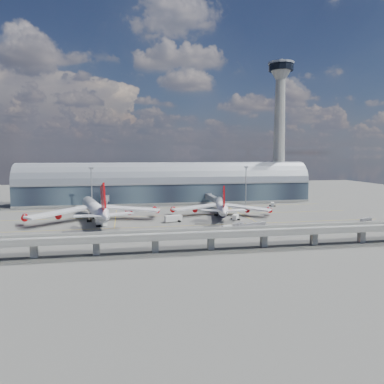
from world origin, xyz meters
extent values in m
plane|color=#474744|center=(0.00, 0.00, 0.00)|extent=(500.00, 500.00, 0.00)
cube|color=gold|center=(0.00, -10.00, 0.01)|extent=(200.00, 0.25, 0.01)
cube|color=gold|center=(0.00, 20.00, 0.01)|extent=(200.00, 0.25, 0.01)
cube|color=gold|center=(0.00, 50.00, 0.01)|extent=(200.00, 0.25, 0.01)
cube|color=gold|center=(-35.00, 30.00, 0.01)|extent=(0.25, 80.00, 0.01)
cube|color=gold|center=(35.00, 30.00, 0.01)|extent=(0.25, 80.00, 0.01)
cube|color=#202836|center=(0.00, 78.00, 7.00)|extent=(200.00, 28.00, 14.00)
cylinder|color=gray|center=(0.00, 78.00, 14.00)|extent=(200.00, 28.00, 28.00)
cube|color=gray|center=(0.00, 64.00, 14.00)|extent=(200.00, 1.00, 1.20)
cube|color=gray|center=(0.00, 78.00, 0.60)|extent=(200.00, 30.00, 1.20)
cube|color=gray|center=(85.00, 83.00, 4.00)|extent=(18.00, 18.00, 8.00)
cone|color=gray|center=(85.00, 83.00, 45.00)|extent=(10.00, 10.00, 90.00)
cone|color=gray|center=(85.00, 83.00, 92.00)|extent=(16.00, 16.00, 8.00)
cylinder|color=black|center=(85.00, 83.00, 97.00)|extent=(18.00, 18.00, 5.00)
cylinder|color=gray|center=(85.00, 83.00, 100.00)|extent=(19.00, 19.00, 1.50)
cylinder|color=gray|center=(85.00, 83.00, 101.50)|extent=(2.40, 2.40, 3.00)
cube|color=gray|center=(0.00, -55.00, 5.50)|extent=(220.00, 8.50, 1.20)
cube|color=gray|center=(0.00, -59.00, 6.60)|extent=(220.00, 0.40, 1.20)
cube|color=gray|center=(0.00, -51.00, 6.60)|extent=(220.00, 0.40, 1.20)
cube|color=gray|center=(0.00, -56.50, 6.15)|extent=(220.00, 0.12, 0.12)
cube|color=gray|center=(0.00, -53.50, 6.15)|extent=(220.00, 0.12, 0.12)
cube|color=gray|center=(-60.00, -55.00, 2.50)|extent=(2.20, 2.20, 5.00)
cube|color=gray|center=(-40.00, -55.00, 2.50)|extent=(2.20, 2.20, 5.00)
cube|color=gray|center=(-20.00, -55.00, 2.50)|extent=(2.20, 2.20, 5.00)
cube|color=gray|center=(0.00, -55.00, 2.50)|extent=(2.20, 2.20, 5.00)
cube|color=gray|center=(20.00, -55.00, 2.50)|extent=(2.20, 2.20, 5.00)
cube|color=gray|center=(40.00, -55.00, 2.50)|extent=(2.20, 2.20, 5.00)
cube|color=gray|center=(60.00, -55.00, 2.50)|extent=(2.20, 2.20, 5.00)
cylinder|color=gray|center=(-50.00, 55.00, 12.50)|extent=(0.70, 0.70, 25.00)
cube|color=gray|center=(-50.00, 55.00, 25.20)|extent=(3.00, 0.40, 1.00)
cylinder|color=gray|center=(50.00, 55.00, 12.50)|extent=(0.70, 0.70, 25.00)
cube|color=gray|center=(50.00, 55.00, 25.20)|extent=(3.00, 0.40, 1.00)
cylinder|color=white|center=(-45.46, 12.83, 6.31)|extent=(17.53, 54.12, 6.51)
cone|color=white|center=(-51.67, 42.20, 6.31)|extent=(8.05, 9.31, 6.51)
cone|color=white|center=(-38.83, -18.53, 7.12)|extent=(8.89, 13.29, 6.51)
cube|color=#BB080B|center=(-39.46, -15.55, 15.15)|extent=(3.21, 12.05, 13.47)
cube|color=white|center=(-61.70, 7.32, 5.49)|extent=(30.37, 27.29, 2.63)
cube|color=white|center=(-28.38, 14.36, 5.49)|extent=(33.76, 16.89, 2.63)
cylinder|color=#BB080B|center=(-62.73, 9.18, 3.66)|extent=(4.24, 5.65, 3.25)
cylinder|color=#BB080B|center=(-77.54, 6.05, 3.66)|extent=(4.24, 5.65, 3.25)
cylinder|color=#BB080B|center=(-28.19, 16.48, 3.66)|extent=(4.24, 5.65, 3.25)
cylinder|color=#BB080B|center=(-13.38, 19.61, 3.66)|extent=(4.24, 5.65, 3.25)
cylinder|color=gray|center=(-49.40, 31.44, 1.53)|extent=(0.51, 0.51, 3.05)
cylinder|color=gray|center=(-47.80, 8.18, 1.53)|extent=(0.61, 0.61, 3.05)
cylinder|color=gray|center=(-41.44, 9.52, 1.53)|extent=(0.61, 0.61, 3.05)
cylinder|color=black|center=(-47.80, 8.18, 0.56)|extent=(2.50, 1.96, 1.53)
cylinder|color=black|center=(-41.44, 9.52, 0.56)|extent=(2.50, 1.96, 1.53)
cylinder|color=white|center=(22.91, 17.44, 5.26)|extent=(13.89, 43.28, 5.17)
cone|color=white|center=(27.87, 41.17, 5.26)|extent=(6.52, 8.04, 5.17)
cone|color=white|center=(17.59, -8.03, 5.98)|extent=(7.25, 11.54, 5.17)
cube|color=#BB080B|center=(18.14, -5.42, 12.75)|extent=(2.79, 10.57, 11.81)
cube|color=white|center=(8.88, 18.55, 4.55)|extent=(27.83, 14.36, 2.21)
cube|color=white|center=(36.22, 12.84, 4.55)|extent=(25.24, 22.71, 2.21)
cylinder|color=black|center=(22.91, 17.44, 3.84)|extent=(12.22, 38.79, 4.40)
cylinder|color=#BB080B|center=(8.73, 20.40, 2.94)|extent=(3.71, 4.95, 2.85)
cylinder|color=#BB080B|center=(-3.42, 22.94, 2.94)|extent=(3.71, 4.95, 2.85)
cylinder|color=#BB080B|center=(37.09, 14.48, 2.94)|extent=(3.71, 4.95, 2.85)
cylinder|color=#BB080B|center=(49.24, 11.94, 2.94)|extent=(3.71, 4.95, 2.85)
cylinder|color=gray|center=(26.02, 32.33, 1.34)|extent=(0.45, 0.45, 2.68)
cylinder|color=gray|center=(19.39, 14.53, 1.34)|extent=(0.54, 0.54, 2.68)
cylinder|color=gray|center=(24.98, 13.37, 1.34)|extent=(0.54, 0.54, 2.68)
cylinder|color=black|center=(19.39, 14.53, 0.49)|extent=(2.19, 1.71, 1.34)
cylinder|color=black|center=(24.98, 13.37, 0.49)|extent=(2.19, 1.71, 1.34)
cube|color=gray|center=(-41.96, 52.00, 5.20)|extent=(3.00, 24.00, 3.00)
cube|color=gray|center=(-41.96, 40.00, 5.20)|extent=(3.60, 3.60, 3.40)
cylinder|color=gray|center=(-41.96, 64.00, 5.20)|extent=(4.40, 4.40, 4.00)
cylinder|color=gray|center=(-41.96, 40.00, 1.70)|extent=(0.50, 0.50, 3.40)
cylinder|color=black|center=(-41.96, 40.00, 0.35)|extent=(1.40, 0.80, 0.80)
cube|color=gray|center=(26.41, 50.00, 5.20)|extent=(3.00, 28.00, 3.00)
cube|color=gray|center=(26.41, 36.00, 5.20)|extent=(3.60, 3.60, 3.40)
cylinder|color=gray|center=(26.41, 64.00, 5.20)|extent=(4.40, 4.40, 4.00)
cylinder|color=gray|center=(26.41, 36.00, 1.70)|extent=(0.50, 0.50, 3.40)
cylinder|color=black|center=(26.41, 36.00, 0.35)|extent=(1.40, 0.80, 0.80)
cube|color=silver|center=(-41.13, -3.11, 1.59)|extent=(5.52, 7.14, 2.58)
cylinder|color=black|center=(-39.99, -1.20, 0.45)|extent=(2.59, 2.04, 0.89)
cylinder|color=black|center=(-42.27, -5.02, 0.45)|extent=(2.59, 2.04, 0.89)
cube|color=silver|center=(14.33, -25.40, 1.44)|extent=(4.83, 2.94, 2.34)
cylinder|color=black|center=(15.74, -25.68, 0.41)|extent=(1.25, 2.37, 0.81)
cylinder|color=black|center=(12.91, -25.11, 0.41)|extent=(1.25, 2.37, 0.81)
cube|color=silver|center=(-6.23, 1.05, 1.81)|extent=(9.40, 5.11, 2.94)
cylinder|color=black|center=(-3.46, 0.21, 0.51)|extent=(1.79, 3.00, 1.02)
cylinder|color=black|center=(-9.00, 1.89, 0.51)|extent=(1.79, 3.00, 1.02)
cube|color=silver|center=(26.39, 1.07, 1.51)|extent=(4.69, 5.97, 2.45)
cylinder|color=black|center=(25.50, 2.64, 0.42)|extent=(2.46, 1.90, 0.85)
cylinder|color=black|center=(27.29, -0.49, 0.42)|extent=(2.46, 1.90, 0.85)
cube|color=silver|center=(64.71, 44.41, 1.38)|extent=(3.51, 4.75, 2.24)
cylinder|color=black|center=(64.17, 45.68, 0.39)|extent=(2.29, 1.56, 0.78)
cylinder|color=black|center=(65.24, 43.14, 0.39)|extent=(2.29, 1.56, 0.78)
cube|color=silver|center=(-44.65, 19.12, 1.41)|extent=(4.74, 5.46, 2.29)
cylinder|color=black|center=(-43.66, 20.49, 0.40)|extent=(2.24, 1.93, 0.79)
cylinder|color=black|center=(-45.65, 17.76, 0.40)|extent=(2.24, 1.93, 0.79)
cube|color=gray|center=(20.02, -17.55, 0.23)|extent=(2.57, 2.22, 0.27)
cube|color=#B5B5BA|center=(20.02, -17.55, 0.95)|extent=(2.20, 1.98, 1.35)
cube|color=gray|center=(22.14, -16.56, 0.23)|extent=(2.57, 2.22, 0.27)
cube|color=#B5B5BA|center=(22.14, -16.56, 0.95)|extent=(2.20, 1.98, 1.35)
cube|color=gray|center=(24.26, -15.57, 0.23)|extent=(2.57, 2.22, 0.27)
cube|color=#B5B5BA|center=(24.26, -15.57, 0.95)|extent=(2.20, 1.98, 1.35)
cube|color=gray|center=(23.48, -21.02, 0.28)|extent=(3.11, 2.55, 0.33)
cube|color=#B5B5BA|center=(23.48, -21.02, 1.17)|extent=(2.65, 2.30, 1.67)
cube|color=gray|center=(26.22, -20.09, 0.28)|extent=(3.11, 2.55, 0.33)
cube|color=#B5B5BA|center=(26.22, -20.09, 1.17)|extent=(2.65, 2.30, 1.67)
cube|color=gray|center=(28.97, -19.16, 0.28)|extent=(3.11, 2.55, 0.33)
cube|color=#B5B5BA|center=(28.97, -19.16, 1.17)|extent=(2.65, 2.30, 1.67)
cube|color=gray|center=(31.71, -18.22, 0.28)|extent=(3.11, 2.55, 0.33)
cube|color=#B5B5BA|center=(31.71, -18.22, 1.17)|extent=(2.65, 2.30, 1.67)
cube|color=gray|center=(34.46, -17.29, 0.28)|extent=(3.11, 2.55, 0.33)
cube|color=#B5B5BA|center=(34.46, -17.29, 1.17)|extent=(2.65, 2.30, 1.67)
cube|color=gray|center=(87.77, -15.70, 0.22)|extent=(2.47, 2.10, 0.26)
cube|color=#B5B5BA|center=(87.77, -15.70, 0.91)|extent=(2.11, 1.88, 1.30)
cube|color=gray|center=(89.85, -14.81, 0.22)|extent=(2.47, 2.10, 0.26)
cube|color=#B5B5BA|center=(89.85, -14.81, 0.91)|extent=(2.11, 1.88, 1.30)
cube|color=gray|center=(91.93, -13.93, 0.22)|extent=(2.47, 2.10, 0.26)
cube|color=#B5B5BA|center=(91.93, -13.93, 0.91)|extent=(2.11, 1.88, 1.30)
cube|color=gray|center=(94.01, -13.04, 0.22)|extent=(2.47, 2.10, 0.26)
cube|color=#B5B5BA|center=(94.01, -13.04, 0.91)|extent=(2.11, 1.88, 1.30)
camera|label=1|loc=(-30.51, -183.20, 34.65)|focal=35.00mm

